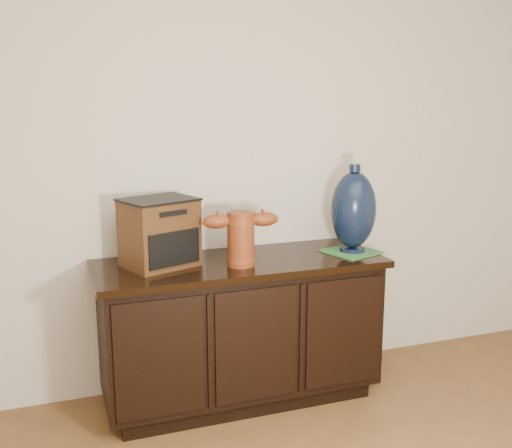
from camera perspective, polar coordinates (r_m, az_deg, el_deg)
name	(u,v)px	position (r m, az deg, el deg)	size (l,w,h in m)	color
sideboard	(240,329)	(3.15, -1.50, -9.94)	(1.46, 0.56, 0.75)	black
terracotta_vessel	(241,236)	(2.90, -1.46, -1.11)	(0.38, 0.15, 0.27)	brown
tv_radio	(159,232)	(2.93, -9.19, -0.80)	(0.41, 0.37, 0.33)	#432510
green_mat	(351,252)	(3.22, 9.05, -2.61)	(0.25, 0.25, 0.01)	#306C35
lamp_base	(353,210)	(3.17, 9.26, 1.29)	(0.30, 0.30, 0.46)	black
spray_can	(246,235)	(3.22, -1.00, -1.05)	(0.06, 0.06, 0.16)	#5A0F13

